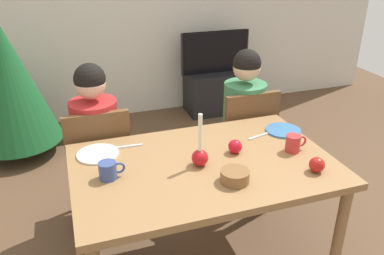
% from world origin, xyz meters
% --- Properties ---
extents(dining_table, '(1.40, 0.90, 0.75)m').
position_xyz_m(dining_table, '(0.00, 0.00, 0.67)').
color(dining_table, olive).
rests_on(dining_table, ground).
extents(chair_left, '(0.40, 0.40, 0.90)m').
position_xyz_m(chair_left, '(-0.51, 0.61, 0.51)').
color(chair_left, brown).
rests_on(chair_left, ground).
extents(chair_right, '(0.40, 0.40, 0.90)m').
position_xyz_m(chair_right, '(0.55, 0.61, 0.51)').
color(chair_right, brown).
rests_on(chair_right, ground).
extents(person_left_child, '(0.30, 0.30, 1.17)m').
position_xyz_m(person_left_child, '(-0.51, 0.64, 0.57)').
color(person_left_child, '#33384C').
rests_on(person_left_child, ground).
extents(person_right_child, '(0.30, 0.30, 1.17)m').
position_xyz_m(person_right_child, '(0.55, 0.64, 0.57)').
color(person_right_child, '#33384C').
rests_on(person_right_child, ground).
extents(tv_stand, '(0.64, 0.40, 0.48)m').
position_xyz_m(tv_stand, '(0.98, 2.30, 0.24)').
color(tv_stand, black).
rests_on(tv_stand, ground).
extents(tv, '(0.79, 0.05, 0.46)m').
position_xyz_m(tv, '(0.98, 2.30, 0.71)').
color(tv, black).
rests_on(tv, tv_stand).
extents(christmas_tree, '(0.80, 0.80, 1.36)m').
position_xyz_m(christmas_tree, '(-1.13, 1.94, 0.71)').
color(christmas_tree, brown).
rests_on(christmas_tree, ground).
extents(candle_centerpiece, '(0.09, 0.09, 0.30)m').
position_xyz_m(candle_centerpiece, '(-0.03, -0.02, 0.81)').
color(candle_centerpiece, red).
rests_on(candle_centerpiece, dining_table).
extents(plate_left, '(0.23, 0.23, 0.01)m').
position_xyz_m(plate_left, '(-0.53, 0.27, 0.76)').
color(plate_left, white).
rests_on(plate_left, dining_table).
extents(plate_right, '(0.22, 0.22, 0.01)m').
position_xyz_m(plate_right, '(0.61, 0.20, 0.76)').
color(plate_right, teal).
rests_on(plate_right, dining_table).
extents(mug_left, '(0.13, 0.09, 0.09)m').
position_xyz_m(mug_left, '(-0.51, 0.01, 0.80)').
color(mug_left, '#33477F').
rests_on(mug_left, dining_table).
extents(mug_right, '(0.13, 0.08, 0.10)m').
position_xyz_m(mug_right, '(0.52, -0.04, 0.80)').
color(mug_right, '#B72D2D').
rests_on(mug_right, dining_table).
extents(fork_left, '(0.18, 0.02, 0.01)m').
position_xyz_m(fork_left, '(-0.36, 0.31, 0.75)').
color(fork_left, silver).
rests_on(fork_left, dining_table).
extents(fork_right, '(0.18, 0.06, 0.01)m').
position_xyz_m(fork_right, '(0.43, 0.19, 0.75)').
color(fork_right, silver).
rests_on(fork_right, dining_table).
extents(bowl_walnuts, '(0.15, 0.15, 0.06)m').
position_xyz_m(bowl_walnuts, '(0.08, -0.22, 0.78)').
color(bowl_walnuts, brown).
rests_on(bowl_walnuts, dining_table).
extents(apple_near_candle, '(0.08, 0.08, 0.08)m').
position_xyz_m(apple_near_candle, '(0.52, -0.27, 0.79)').
color(apple_near_candle, '#AD1916').
rests_on(apple_near_candle, dining_table).
extents(apple_by_left_plate, '(0.08, 0.08, 0.08)m').
position_xyz_m(apple_by_left_plate, '(0.20, 0.05, 0.79)').
color(apple_by_left_plate, red).
rests_on(apple_by_left_plate, dining_table).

